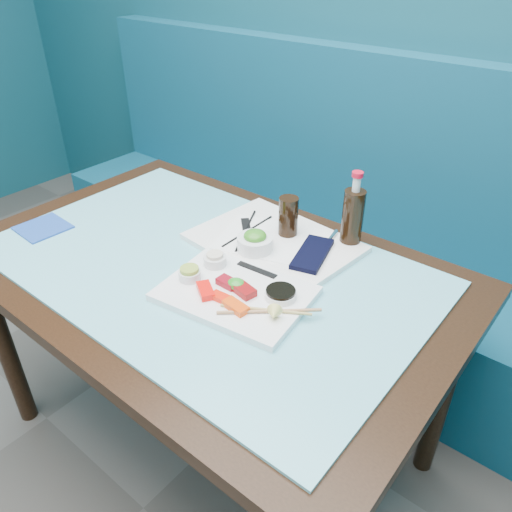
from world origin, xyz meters
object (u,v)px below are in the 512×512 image
Objects in this scene: sashimi_plate at (235,294)px; serving_tray at (274,243)px; cola_glass at (288,216)px; blue_napkin at (43,228)px; seaweed_bowl at (255,243)px; booth_bench at (345,254)px; dining_table at (206,290)px; cola_bottle_body at (352,219)px.

serving_tray is at bearing 98.52° from sashimi_plate.
cola_glass is 0.85× the size of blue_napkin.
seaweed_bowl reaches higher than blue_napkin.
sashimi_plate is at bearing -79.50° from booth_bench.
booth_bench is at bearing 90.00° from dining_table.
sashimi_plate is 3.06× the size of cola_glass.
booth_bench is 0.74m from cola_bottle_body.
serving_tray is (0.09, 0.20, 0.10)m from dining_table.
cola_glass is (0.10, 0.25, 0.17)m from dining_table.
sashimi_plate is at bearing -19.95° from dining_table.
serving_tray is at bearing -81.94° from booth_bench.
seaweed_bowl is at bearing -83.56° from booth_bench.
cola_bottle_body is (0.16, 0.09, 0.01)m from cola_glass.
seaweed_bowl is 0.86× the size of cola_glass.
cola_bottle_body is at bearing 49.46° from seaweed_bowl.
booth_bench reaches higher than serving_tray.
sashimi_plate is 0.42m from cola_bottle_body.
serving_tray is 0.09m from cola_glass.
booth_bench is 0.89m from dining_table.
booth_bench is at bearing 103.56° from serving_tray.
booth_bench is at bearing 117.89° from cola_bottle_body.
booth_bench is 1.00m from sashimi_plate.
seaweed_bowl is 0.29m from cola_bottle_body.
booth_bench is 25.20× the size of cola_glass.
serving_tray is at bearing 82.41° from seaweed_bowl.
dining_table is at bearing -111.62° from cola_glass.
serving_tray is 2.59× the size of cola_bottle_body.
serving_tray is at bearing -141.15° from cola_bottle_body.
cola_bottle_body is at bearing -62.11° from booth_bench.
dining_table is at bearing -127.97° from cola_bottle_body.
serving_tray is 3.83× the size of cola_glass.
serving_tray is 0.73m from blue_napkin.
booth_bench is 0.83m from seaweed_bowl.
dining_table is 0.20m from sashimi_plate.
cola_glass is (0.02, 0.13, 0.04)m from seaweed_bowl.
dining_table is 0.57m from blue_napkin.
booth_bench is at bearing 62.45° from blue_napkin.
cola_bottle_body is (0.17, 0.14, 0.08)m from serving_tray.
blue_napkin is (-0.70, -0.12, -0.01)m from sashimi_plate.
sashimi_plate is 0.80× the size of serving_tray.
cola_bottle_body reaches higher than serving_tray.
cola_bottle_body is at bearing 52.03° from dining_table.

